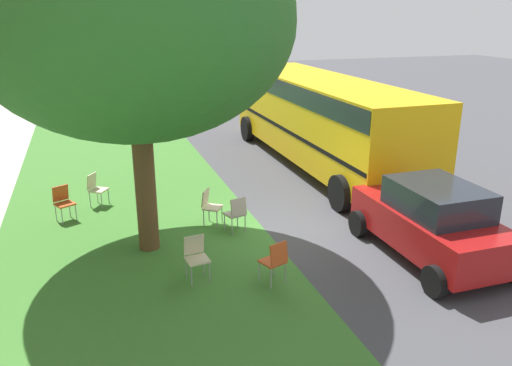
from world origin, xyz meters
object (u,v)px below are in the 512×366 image
object	(u,v)px
street_tree	(133,21)
chair_1	(196,254)
chair_5	(275,259)
chair_3	(236,212)
parked_car	(431,220)
chair_4	(96,187)
chair_2	(210,204)
school_bus	(320,113)
chair_0	(63,200)

from	to	relation	value
street_tree	chair_1	bearing A→B (deg)	-157.45
street_tree	chair_5	distance (m)	5.27
chair_5	chair_3	bearing A→B (deg)	0.48
parked_car	chair_4	bearing A→B (deg)	50.54
chair_4	chair_5	distance (m)	6.20
chair_2	parked_car	distance (m)	5.08
street_tree	chair_2	xyz separation A→B (m)	(0.85, -1.58, -4.25)
chair_3	chair_5	world-z (taller)	same
chair_5	school_bus	world-z (taller)	school_bus
chair_2	chair_5	bearing A→B (deg)	-171.25
chair_0	school_bus	world-z (taller)	school_bus
chair_1	chair_0	bearing A→B (deg)	32.35
school_bus	street_tree	bearing A→B (deg)	126.72
chair_1	parked_car	world-z (taller)	parked_car
chair_0	school_bus	distance (m)	8.49
chair_3	chair_0	bearing A→B (deg)	61.66
chair_1	school_bus	bearing A→B (deg)	-41.22
chair_0	street_tree	bearing A→B (deg)	-141.48
chair_0	chair_2	size ratio (longest dim) A/B	1.00
chair_1	chair_2	size ratio (longest dim) A/B	1.00
street_tree	chair_3	distance (m)	4.72
parked_car	chair_2	bearing A→B (deg)	51.20
chair_0	chair_1	size ratio (longest dim) A/B	1.00
chair_4	chair_5	bearing A→B (deg)	-150.39
chair_2	chair_5	size ratio (longest dim) A/B	1.00
chair_1	chair_3	world-z (taller)	same
street_tree	school_bus	world-z (taller)	street_tree
street_tree	school_bus	bearing A→B (deg)	-53.28
chair_3	school_bus	distance (m)	6.27
chair_2	chair_4	bearing A→B (deg)	49.54
street_tree	chair_1	xyz separation A→B (m)	(-1.68, -0.70, -4.25)
chair_3	school_bus	size ratio (longest dim) A/B	0.08
parked_car	chair_5	bearing A→B (deg)	90.34
chair_2	school_bus	bearing A→B (deg)	-50.83
chair_5	parked_car	world-z (taller)	parked_car
chair_0	parked_car	xyz separation A→B (m)	(-4.57, -7.32, 0.32)
street_tree	chair_3	size ratio (longest dim) A/B	8.05
chair_1	chair_2	bearing A→B (deg)	-19.15
street_tree	chair_5	bearing A→B (deg)	-138.54
chair_3	school_bus	xyz separation A→B (m)	(4.48, -4.21, 1.24)
chair_0	chair_1	bearing A→B (deg)	-147.65
school_bus	chair_0	bearing A→B (deg)	106.69
chair_3	parked_car	bearing A→B (deg)	-125.73
street_tree	chair_0	size ratio (longest dim) A/B	8.05
chair_4	parked_car	world-z (taller)	parked_car
chair_2	chair_3	world-z (taller)	same
street_tree	chair_3	world-z (taller)	street_tree
chair_2	chair_3	bearing A→B (deg)	-145.03
street_tree	chair_4	xyz separation A→B (m)	(3.05, 0.99, -4.25)
street_tree	chair_4	distance (m)	5.32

